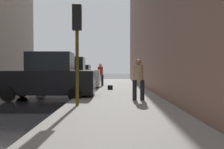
{
  "coord_description": "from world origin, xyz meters",
  "views": [
    {
      "loc": [
        5.75,
        -11.02,
        1.49
      ],
      "look_at": [
        5.77,
        6.74,
        1.04
      ],
      "focal_mm": 40.0,
      "sensor_mm": 36.0,
      "label": 1
    }
  ],
  "objects_px": {
    "fire_hydrant": "(93,82)",
    "pedestrian_in_tan_coat": "(138,77)",
    "parked_gray_coupe": "(77,75)",
    "pedestrian_in_red_jacket": "(100,73)",
    "traffic_light": "(77,33)",
    "parked_black_suv": "(47,78)",
    "duffel_bag": "(110,87)",
    "parked_white_van": "(67,75)",
    "rolling_suitcase": "(95,82)"
  },
  "relations": [
    {
      "from": "pedestrian_in_red_jacket",
      "to": "fire_hydrant",
      "type": "bearing_deg",
      "value": -104.7
    },
    {
      "from": "parked_black_suv",
      "to": "parked_white_van",
      "type": "xyz_separation_m",
      "value": [
        0.0,
        5.15,
        0.0
      ]
    },
    {
      "from": "duffel_bag",
      "to": "traffic_light",
      "type": "bearing_deg",
      "value": -99.45
    },
    {
      "from": "traffic_light",
      "to": "pedestrian_in_tan_coat",
      "type": "height_order",
      "value": "traffic_light"
    },
    {
      "from": "pedestrian_in_red_jacket",
      "to": "parked_black_suv",
      "type": "bearing_deg",
      "value": -107.16
    },
    {
      "from": "parked_black_suv",
      "to": "pedestrian_in_red_jacket",
      "type": "xyz_separation_m",
      "value": [
        2.2,
        7.14,
        0.07
      ]
    },
    {
      "from": "parked_gray_coupe",
      "to": "duffel_bag",
      "type": "xyz_separation_m",
      "value": [
        2.99,
        -6.7,
        -0.56
      ]
    },
    {
      "from": "fire_hydrant",
      "to": "duffel_bag",
      "type": "relative_size",
      "value": 1.6
    },
    {
      "from": "traffic_light",
      "to": "pedestrian_in_tan_coat",
      "type": "bearing_deg",
      "value": 30.83
    },
    {
      "from": "parked_white_van",
      "to": "rolling_suitcase",
      "type": "distance_m",
      "value": 2.27
    },
    {
      "from": "parked_gray_coupe",
      "to": "traffic_light",
      "type": "relative_size",
      "value": 1.19
    },
    {
      "from": "parked_white_van",
      "to": "fire_hydrant",
      "type": "xyz_separation_m",
      "value": [
        1.8,
        0.46,
        -0.54
      ]
    },
    {
      "from": "traffic_light",
      "to": "rolling_suitcase",
      "type": "distance_m",
      "value": 9.66
    },
    {
      "from": "parked_gray_coupe",
      "to": "pedestrian_in_tan_coat",
      "type": "bearing_deg",
      "value": -70.86
    },
    {
      "from": "parked_gray_coupe",
      "to": "rolling_suitcase",
      "type": "bearing_deg",
      "value": -65.93
    },
    {
      "from": "traffic_light",
      "to": "parked_black_suv",
      "type": "bearing_deg",
      "value": 121.36
    },
    {
      "from": "parked_gray_coupe",
      "to": "duffel_bag",
      "type": "bearing_deg",
      "value": -65.94
    },
    {
      "from": "fire_hydrant",
      "to": "pedestrian_in_tan_coat",
      "type": "distance_m",
      "value": 7.66
    },
    {
      "from": "fire_hydrant",
      "to": "pedestrian_in_red_jacket",
      "type": "height_order",
      "value": "pedestrian_in_red_jacket"
    },
    {
      "from": "pedestrian_in_red_jacket",
      "to": "duffel_bag",
      "type": "distance_m",
      "value": 3.53
    },
    {
      "from": "parked_white_van",
      "to": "pedestrian_in_red_jacket",
      "type": "bearing_deg",
      "value": 42.06
    },
    {
      "from": "parked_gray_coupe",
      "to": "pedestrian_in_red_jacket",
      "type": "xyz_separation_m",
      "value": [
        2.2,
        -3.35,
        0.26
      ]
    },
    {
      "from": "duffel_bag",
      "to": "pedestrian_in_tan_coat",
      "type": "bearing_deg",
      "value": -77.34
    },
    {
      "from": "parked_black_suv",
      "to": "parked_gray_coupe",
      "type": "relative_size",
      "value": 1.08
    },
    {
      "from": "traffic_light",
      "to": "pedestrian_in_tan_coat",
      "type": "distance_m",
      "value": 3.2
    },
    {
      "from": "parked_white_van",
      "to": "parked_gray_coupe",
      "type": "bearing_deg",
      "value": 90.0
    },
    {
      "from": "parked_gray_coupe",
      "to": "fire_hydrant",
      "type": "height_order",
      "value": "parked_gray_coupe"
    },
    {
      "from": "rolling_suitcase",
      "to": "duffel_bag",
      "type": "distance_m",
      "value": 2.81
    },
    {
      "from": "fire_hydrant",
      "to": "pedestrian_in_red_jacket",
      "type": "distance_m",
      "value": 1.69
    },
    {
      "from": "rolling_suitcase",
      "to": "traffic_light",
      "type": "bearing_deg",
      "value": -89.97
    },
    {
      "from": "parked_white_van",
      "to": "pedestrian_in_red_jacket",
      "type": "height_order",
      "value": "parked_white_van"
    },
    {
      "from": "pedestrian_in_tan_coat",
      "to": "rolling_suitcase",
      "type": "height_order",
      "value": "pedestrian_in_tan_coat"
    },
    {
      "from": "parked_white_van",
      "to": "pedestrian_in_tan_coat",
      "type": "relative_size",
      "value": 2.7
    },
    {
      "from": "pedestrian_in_red_jacket",
      "to": "rolling_suitcase",
      "type": "height_order",
      "value": "pedestrian_in_red_jacket"
    },
    {
      "from": "fire_hydrant",
      "to": "pedestrian_in_tan_coat",
      "type": "bearing_deg",
      "value": -71.64
    },
    {
      "from": "fire_hydrant",
      "to": "rolling_suitcase",
      "type": "height_order",
      "value": "rolling_suitcase"
    },
    {
      "from": "parked_white_van",
      "to": "duffel_bag",
      "type": "bearing_deg",
      "value": -24.43
    },
    {
      "from": "parked_white_van",
      "to": "fire_hydrant",
      "type": "bearing_deg",
      "value": 14.39
    },
    {
      "from": "pedestrian_in_tan_coat",
      "to": "duffel_bag",
      "type": "height_order",
      "value": "pedestrian_in_tan_coat"
    },
    {
      "from": "fire_hydrant",
      "to": "traffic_light",
      "type": "bearing_deg",
      "value": -89.67
    },
    {
      "from": "parked_black_suv",
      "to": "traffic_light",
      "type": "xyz_separation_m",
      "value": [
        1.85,
        -3.04,
        1.73
      ]
    },
    {
      "from": "pedestrian_in_red_jacket",
      "to": "pedestrian_in_tan_coat",
      "type": "height_order",
      "value": "same"
    },
    {
      "from": "traffic_light",
      "to": "pedestrian_in_red_jacket",
      "type": "height_order",
      "value": "traffic_light"
    },
    {
      "from": "parked_black_suv",
      "to": "rolling_suitcase",
      "type": "relative_size",
      "value": 4.44
    },
    {
      "from": "parked_black_suv",
      "to": "traffic_light",
      "type": "bearing_deg",
      "value": -58.64
    },
    {
      "from": "parked_gray_coupe",
      "to": "rolling_suitcase",
      "type": "distance_m",
      "value": 4.55
    },
    {
      "from": "fire_hydrant",
      "to": "pedestrian_in_red_jacket",
      "type": "relative_size",
      "value": 0.41
    },
    {
      "from": "parked_black_suv",
      "to": "parked_white_van",
      "type": "distance_m",
      "value": 5.15
    },
    {
      "from": "traffic_light",
      "to": "duffel_bag",
      "type": "bearing_deg",
      "value": 80.55
    },
    {
      "from": "pedestrian_in_tan_coat",
      "to": "duffel_bag",
      "type": "bearing_deg",
      "value": 102.66
    }
  ]
}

